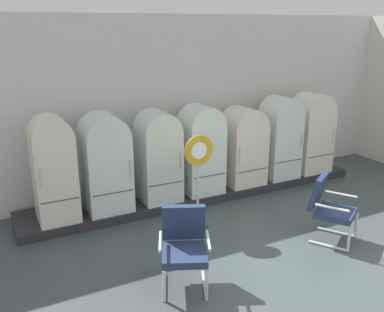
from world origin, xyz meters
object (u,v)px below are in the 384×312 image
Objects in this scene: refrigerator_2 at (158,154)px; armchair_right at (329,205)px; refrigerator_1 at (105,160)px; armchair_left at (184,244)px; sign_stand at (198,184)px; refrigerator_6 at (311,130)px; refrigerator_0 at (53,166)px; refrigerator_5 at (280,135)px; refrigerator_3 at (201,147)px; refrigerator_4 at (243,144)px.

refrigerator_2 reaches higher than armchair_right.
armchair_left is (0.28, -2.24, -0.44)m from refrigerator_1.
sign_stand is (-1.51, 1.16, 0.20)m from armchair_right.
refrigerator_1 reaches higher than refrigerator_2.
refrigerator_2 is 3.31m from refrigerator_6.
refrigerator_5 is at bearing -0.12° from refrigerator_0.
refrigerator_3 is 0.98× the size of refrigerator_6.
refrigerator_5 is (1.71, -0.01, 0.01)m from refrigerator_3.
refrigerator_4 is at bearing 178.15° from refrigerator_5.
refrigerator_2 is at bearing 179.56° from refrigerator_5.
refrigerator_0 is 1.68m from refrigerator_2.
armchair_left is (-1.42, -2.20, -0.44)m from refrigerator_3.
armchair_left is at bearing -63.91° from refrigerator_0.
refrigerator_6 is at bearing 29.39° from armchair_left.
refrigerator_2 is at bearing -179.75° from refrigerator_4.
refrigerator_1 is at bearing 179.20° from refrigerator_5.
refrigerator_0 is 1.12× the size of refrigerator_4.
refrigerator_0 is 1.05× the size of refrigerator_2.
armchair_left and armchair_right have the same top height.
refrigerator_4 is at bearing -0.46° from refrigerator_1.
refrigerator_0 is at bearing -179.70° from refrigerator_4.
refrigerator_4 is 0.91× the size of refrigerator_6.
refrigerator_1 is 1.09× the size of refrigerator_4.
refrigerator_0 reaches higher than refrigerator_1.
refrigerator_1 reaches higher than armchair_left.
refrigerator_3 is at bearing -0.52° from refrigerator_2.
refrigerator_6 is (3.31, -0.00, 0.02)m from refrigerator_2.
refrigerator_3 is at bearing -179.05° from refrigerator_4.
refrigerator_1 reaches higher than sign_stand.
refrigerator_5 is 1.00× the size of refrigerator_6.
refrigerator_2 is 1.06m from sign_stand.
refrigerator_5 is at bearing -1.85° from refrigerator_4.
refrigerator_0 reaches higher than refrigerator_6.
refrigerator_3 is 1.61× the size of armchair_left.
refrigerator_6 is 4.52m from armchair_left.
refrigerator_4 is 1.48× the size of armchair_right.
refrigerator_2 is at bearing 128.55° from armchair_right.
refrigerator_5 is at bearing 35.00° from armchair_left.
refrigerator_1 is 1.70m from refrigerator_3.
refrigerator_1 is 4.20m from refrigerator_6.
refrigerator_6 is (4.20, -0.03, 0.01)m from refrigerator_1.
refrigerator_3 is at bearing 113.01° from armchair_right.
sign_stand is at bearing -156.69° from refrigerator_5.
refrigerator_5 is 2.34m from armchair_right.
refrigerator_5 is at bearing -0.80° from refrigerator_1.
refrigerator_0 is at bearing -177.19° from refrigerator_1.
armchair_left is 0.65× the size of sign_stand.
refrigerator_6 reaches higher than armchair_left.
refrigerator_4 is 1.62m from refrigerator_6.
refrigerator_5 is at bearing -0.44° from refrigerator_2.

